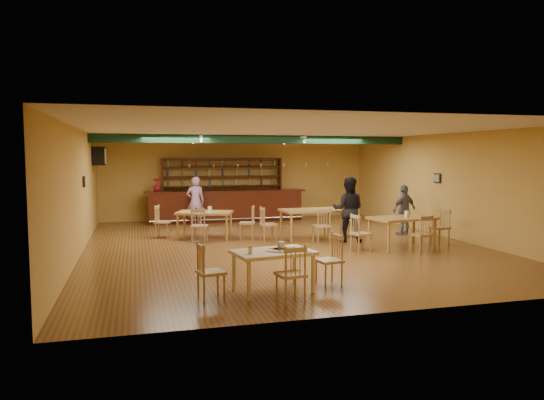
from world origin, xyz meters
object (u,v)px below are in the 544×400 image
object	(u,v)px
bar_counter	(226,206)
dining_table_b	(311,224)
dining_table_a	(205,225)
patron_bar	(195,201)
patron_right_a	(348,209)
dining_table_d	(402,233)
near_table	(273,271)

from	to	relation	value
bar_counter	dining_table_b	world-z (taller)	bar_counter
dining_table_a	patron_bar	distance (m)	2.72
patron_bar	dining_table_b	bearing A→B (deg)	128.76
patron_right_a	dining_table_b	bearing A→B (deg)	-18.13
dining_table_d	dining_table_b	bearing A→B (deg)	120.18
bar_counter	dining_table_a	bearing A→B (deg)	-109.26
dining_table_a	patron_right_a	distance (m)	4.09
near_table	patron_right_a	world-z (taller)	patron_right_a
near_table	patron_right_a	bearing A→B (deg)	43.78
dining_table_a	patron_bar	bearing A→B (deg)	108.12
dining_table_b	bar_counter	bearing A→B (deg)	108.60
patron_right_a	near_table	bearing A→B (deg)	79.95
bar_counter	near_table	bearing A→B (deg)	-95.04
bar_counter	dining_table_d	bearing A→B (deg)	-61.74
dining_table_d	patron_bar	world-z (taller)	patron_bar
bar_counter	dining_table_d	world-z (taller)	bar_counter
patron_bar	dining_table_a	bearing A→B (deg)	88.02
bar_counter	patron_bar	bearing A→B (deg)	-144.99
patron_bar	patron_right_a	distance (m)	5.65
bar_counter	patron_bar	xyz separation A→B (m)	(-1.18, -0.83, 0.27)
dining_table_b	dining_table_d	bearing A→B (deg)	-53.50
dining_table_b	near_table	xyz separation A→B (m)	(-2.55, -5.27, -0.06)
dining_table_d	patron_right_a	xyz separation A→B (m)	(-0.92, 1.29, 0.49)
bar_counter	patron_bar	world-z (taller)	patron_bar
dining_table_a	dining_table_b	xyz separation A→B (m)	(2.94, -0.79, 0.03)
dining_table_d	patron_bar	xyz separation A→B (m)	(-4.61, 5.56, 0.43)
bar_counter	dining_table_d	xyz separation A→B (m)	(3.43, -6.39, -0.16)
dining_table_a	bar_counter	bearing A→B (deg)	89.89
patron_right_a	dining_table_d	bearing A→B (deg)	152.57
dining_table_d	patron_bar	distance (m)	7.24
bar_counter	near_table	xyz separation A→B (m)	(-0.84, -9.57, -0.20)
bar_counter	dining_table_d	distance (m)	7.25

